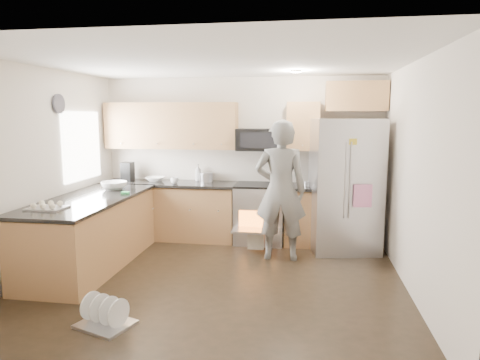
% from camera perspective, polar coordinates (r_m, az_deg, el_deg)
% --- Properties ---
extents(ground, '(4.50, 4.50, 0.00)m').
position_cam_1_polar(ground, '(5.39, -3.24, -13.16)').
color(ground, black).
rests_on(ground, ground).
extents(room_shell, '(4.54, 4.04, 2.62)m').
position_cam_1_polar(room_shell, '(5.04, -3.78, 4.93)').
color(room_shell, silver).
rests_on(room_shell, ground).
extents(back_cabinet_run, '(4.45, 0.64, 2.50)m').
position_cam_1_polar(back_cabinet_run, '(6.91, -5.00, -0.01)').
color(back_cabinet_run, '#9D703E').
rests_on(back_cabinet_run, ground).
extents(peninsula, '(0.96, 2.36, 1.04)m').
position_cam_1_polar(peninsula, '(6.06, -19.28, -6.53)').
color(peninsula, '#9D703E').
rests_on(peninsula, ground).
extents(stove_range, '(0.76, 0.97, 1.79)m').
position_cam_1_polar(stove_range, '(6.75, 2.65, -2.68)').
color(stove_range, '#B7B7BC').
rests_on(stove_range, ground).
extents(refrigerator, '(1.07, 0.90, 1.95)m').
position_cam_1_polar(refrigerator, '(6.44, 13.82, -0.75)').
color(refrigerator, '#B7B7BC').
rests_on(refrigerator, ground).
extents(person, '(0.72, 0.49, 1.94)m').
position_cam_1_polar(person, '(5.92, 5.42, -1.40)').
color(person, slate).
rests_on(person, ground).
extents(dish_rack, '(0.60, 0.54, 0.31)m').
position_cam_1_polar(dish_rack, '(4.48, -17.53, -17.10)').
color(dish_rack, '#B7B7BC').
rests_on(dish_rack, ground).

